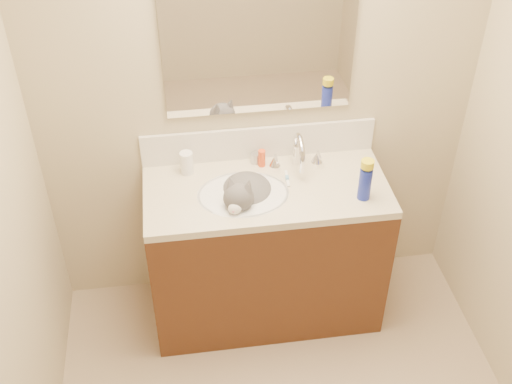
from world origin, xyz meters
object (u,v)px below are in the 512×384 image
object	(u,v)px
vanity_cabinet	(266,254)
cat	(246,197)
faucet	(298,154)
pill_bottle	(187,163)
basin	(243,205)
spray_can	(365,184)
silver_jar	(256,158)
amber_bottle	(262,158)

from	to	relation	value
vanity_cabinet	cat	xyz separation A→B (m)	(-0.10, -0.01, 0.42)
faucet	cat	xyz separation A→B (m)	(-0.28, -0.15, -0.12)
pill_bottle	cat	bearing A→B (deg)	-35.81
basin	faucet	world-z (taller)	faucet
vanity_cabinet	faucet	distance (m)	0.58
pill_bottle	spray_can	size ratio (longest dim) A/B	0.71
silver_jar	amber_bottle	size ratio (longest dim) A/B	0.62
spray_can	vanity_cabinet	bearing A→B (deg)	162.50
basin	silver_jar	bearing A→B (deg)	68.76
basin	pill_bottle	size ratio (longest dim) A/B	3.81
basin	cat	distance (m)	0.04
vanity_cabinet	basin	bearing A→B (deg)	-165.96
vanity_cabinet	amber_bottle	xyz separation A→B (m)	(0.00, 0.19, 0.50)
basin	pill_bottle	world-z (taller)	pill_bottle
silver_jar	amber_bottle	distance (m)	0.04
faucet	spray_can	xyz separation A→B (m)	(0.27, -0.28, -0.00)
pill_bottle	silver_jar	world-z (taller)	pill_bottle
faucet	amber_bottle	distance (m)	0.19
amber_bottle	cat	bearing A→B (deg)	-118.41
cat	spray_can	xyz separation A→B (m)	(0.55, -0.13, 0.12)
faucet	cat	distance (m)	0.34
basin	cat	bearing A→B (deg)	47.52
silver_jar	spray_can	size ratio (longest dim) A/B	0.34
basin	silver_jar	xyz separation A→B (m)	(0.10, 0.25, 0.10)
basin	vanity_cabinet	bearing A→B (deg)	14.04
basin	silver_jar	world-z (taller)	silver_jar
vanity_cabinet	cat	size ratio (longest dim) A/B	2.87
basin	spray_can	bearing A→B (deg)	-11.06
vanity_cabinet	silver_jar	world-z (taller)	silver_jar
vanity_cabinet	faucet	bearing A→B (deg)	37.29
spray_can	silver_jar	bearing A→B (deg)	142.80
pill_bottle	vanity_cabinet	bearing A→B (deg)	-25.91
amber_bottle	silver_jar	bearing A→B (deg)	133.44
vanity_cabinet	basin	size ratio (longest dim) A/B	2.67
amber_bottle	spray_can	bearing A→B (deg)	-36.51
faucet	silver_jar	world-z (taller)	faucet
basin	faucet	bearing A→B (deg)	29.12
pill_bottle	silver_jar	distance (m)	0.35
faucet	pill_bottle	xyz separation A→B (m)	(-0.56, 0.05, -0.03)
amber_bottle	spray_can	distance (m)	0.55
amber_bottle	spray_can	size ratio (longest dim) A/B	0.55
basin	spray_can	xyz separation A→B (m)	(0.57, -0.11, 0.15)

